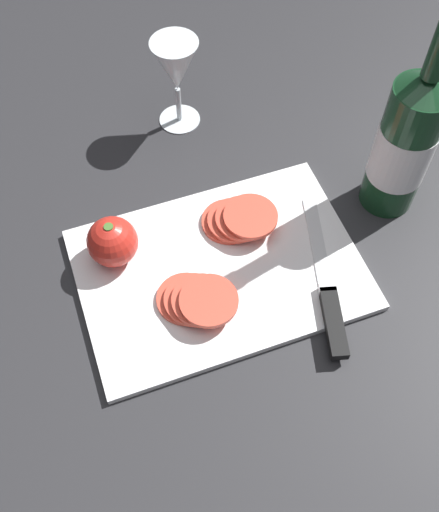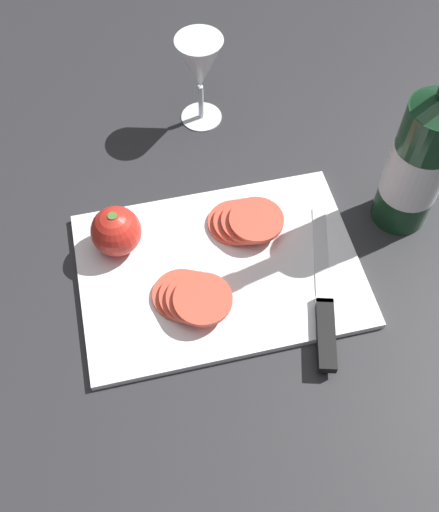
{
  "view_description": "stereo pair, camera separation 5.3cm",
  "coord_description": "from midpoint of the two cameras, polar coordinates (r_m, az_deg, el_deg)",
  "views": [
    {
      "loc": [
        0.19,
        0.45,
        0.74
      ],
      "look_at": [
        0.04,
        0.03,
        0.04
      ],
      "focal_mm": 42.0,
      "sensor_mm": 36.0,
      "label": 1
    },
    {
      "loc": [
        0.14,
        0.46,
        0.74
      ],
      "look_at": [
        0.04,
        0.03,
        0.04
      ],
      "focal_mm": 42.0,
      "sensor_mm": 36.0,
      "label": 2
    }
  ],
  "objects": [
    {
      "name": "ground_plane",
      "position": [
        0.88,
        -0.11,
        0.9
      ],
      "size": [
        3.0,
        3.0,
        0.0
      ],
      "primitive_type": "plane",
      "color": "#28282B"
    },
    {
      "name": "cutting_board",
      "position": [
        0.85,
        -1.79,
        -1.38
      ],
      "size": [
        0.4,
        0.27,
        0.01
      ],
      "color": "white",
      "rests_on": "ground_plane"
    },
    {
      "name": "wine_bottle",
      "position": [
        0.87,
        15.58,
        10.2
      ],
      "size": [
        0.08,
        0.08,
        0.35
      ],
      "color": "#14381E",
      "rests_on": "ground_plane"
    },
    {
      "name": "wine_glass",
      "position": [
        0.98,
        -5.69,
        17.18
      ],
      "size": [
        0.08,
        0.08,
        0.16
      ],
      "color": "silver",
      "rests_on": "ground_plane"
    },
    {
      "name": "whole_tomato",
      "position": [
        0.85,
        -11.95,
        1.25
      ],
      "size": [
        0.07,
        0.07,
        0.07
      ],
      "color": "red",
      "rests_on": "cutting_board"
    },
    {
      "name": "knife",
      "position": [
        0.82,
        8.69,
        -4.91
      ],
      "size": [
        0.09,
        0.26,
        0.01
      ],
      "rotation": [
        0.0,
        0.0,
        4.44
      ],
      "color": "silver",
      "rests_on": "cutting_board"
    },
    {
      "name": "tomato_slice_stack_near",
      "position": [
        0.88,
        0.06,
        3.43
      ],
      "size": [
        0.11,
        0.1,
        0.03
      ],
      "color": "#DB4C38",
      "rests_on": "cutting_board"
    },
    {
      "name": "tomato_slice_stack_far",
      "position": [
        0.81,
        -4.06,
        -4.26
      ],
      "size": [
        0.11,
        0.1,
        0.03
      ],
      "color": "#DB4C38",
      "rests_on": "cutting_board"
    }
  ]
}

